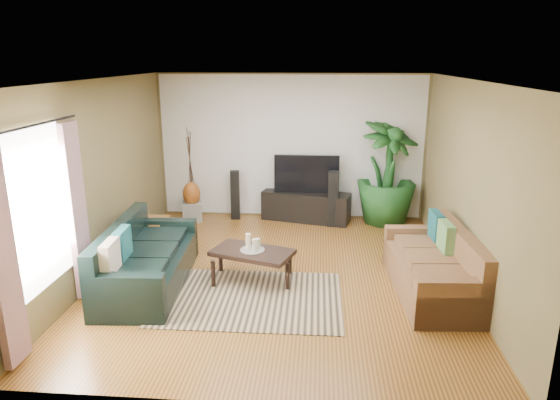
# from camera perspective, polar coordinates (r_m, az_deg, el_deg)

# --- Properties ---
(floor) EXTENTS (5.50, 5.50, 0.00)m
(floor) POSITION_cam_1_polar(r_m,az_deg,el_deg) (7.17, -0.13, -8.53)
(floor) COLOR #936226
(floor) RESTS_ON ground
(ceiling) EXTENTS (5.50, 5.50, 0.00)m
(ceiling) POSITION_cam_1_polar(r_m,az_deg,el_deg) (6.52, -0.15, 13.56)
(ceiling) COLOR white
(ceiling) RESTS_ON ground
(wall_back) EXTENTS (5.00, 0.00, 5.00)m
(wall_back) POSITION_cam_1_polar(r_m,az_deg,el_deg) (9.40, 1.26, 6.07)
(wall_back) COLOR brown
(wall_back) RESTS_ON ground
(wall_front) EXTENTS (5.00, 0.00, 5.00)m
(wall_front) POSITION_cam_1_polar(r_m,az_deg,el_deg) (4.12, -3.33, -7.36)
(wall_front) COLOR brown
(wall_front) RESTS_ON ground
(wall_left) EXTENTS (0.00, 5.50, 5.50)m
(wall_left) POSITION_cam_1_polar(r_m,az_deg,el_deg) (7.36, -19.95, 2.25)
(wall_left) COLOR brown
(wall_left) RESTS_ON ground
(wall_right) EXTENTS (0.00, 5.50, 5.50)m
(wall_right) POSITION_cam_1_polar(r_m,az_deg,el_deg) (6.98, 20.78, 1.45)
(wall_right) COLOR brown
(wall_right) RESTS_ON ground
(backwall_panel) EXTENTS (4.90, 0.00, 4.90)m
(backwall_panel) POSITION_cam_1_polar(r_m,az_deg,el_deg) (9.39, 1.26, 6.06)
(backwall_panel) COLOR white
(backwall_panel) RESTS_ON ground
(window_pane) EXTENTS (0.00, 1.80, 1.80)m
(window_pane) POSITION_cam_1_polar(r_m,az_deg,el_deg) (5.97, -26.01, -1.02)
(window_pane) COLOR white
(window_pane) RESTS_ON ground
(curtain_near) EXTENTS (0.08, 0.35, 2.20)m
(curtain_near) POSITION_cam_1_polar(r_m,az_deg,el_deg) (5.42, -29.16, -5.88)
(curtain_near) COLOR gray
(curtain_near) RESTS_ON ground
(curtain_far) EXTENTS (0.08, 0.35, 2.20)m
(curtain_far) POSITION_cam_1_polar(r_m,az_deg,el_deg) (6.64, -22.19, -1.21)
(curtain_far) COLOR gray
(curtain_far) RESTS_ON ground
(curtain_rod) EXTENTS (0.03, 1.90, 0.03)m
(curtain_rod) POSITION_cam_1_polar(r_m,az_deg,el_deg) (5.77, -26.68, 7.54)
(curtain_rod) COLOR black
(curtain_rod) RESTS_ON ground
(sofa_left) EXTENTS (1.06, 2.23, 0.85)m
(sofa_left) POSITION_cam_1_polar(r_m,az_deg,el_deg) (6.94, -14.85, -6.14)
(sofa_left) COLOR black
(sofa_left) RESTS_ON floor
(sofa_right) EXTENTS (1.01, 2.02, 0.85)m
(sofa_right) POSITION_cam_1_polar(r_m,az_deg,el_deg) (6.79, 17.01, -6.82)
(sofa_right) COLOR brown
(sofa_right) RESTS_ON floor
(area_rug) EXTENTS (2.35, 1.67, 0.01)m
(area_rug) POSITION_cam_1_polar(r_m,az_deg,el_deg) (6.53, -3.43, -11.14)
(area_rug) COLOR tan
(area_rug) RESTS_ON floor
(coffee_table) EXTENTS (1.21, 0.90, 0.44)m
(coffee_table) POSITION_cam_1_polar(r_m,az_deg,el_deg) (6.93, -3.15, -7.47)
(coffee_table) COLOR black
(coffee_table) RESTS_ON floor
(candle_tray) EXTENTS (0.33, 0.33, 0.01)m
(candle_tray) POSITION_cam_1_polar(r_m,az_deg,el_deg) (6.84, -3.18, -5.72)
(candle_tray) COLOR gray
(candle_tray) RESTS_ON coffee_table
(candle_tall) EXTENTS (0.07, 0.07, 0.22)m
(candle_tall) POSITION_cam_1_polar(r_m,az_deg,el_deg) (6.84, -3.66, -4.71)
(candle_tall) COLOR #F2E5CC
(candle_tall) RESTS_ON candle_tray
(candle_mid) EXTENTS (0.07, 0.07, 0.17)m
(candle_mid) POSITION_cam_1_polar(r_m,az_deg,el_deg) (6.77, -2.90, -5.15)
(candle_mid) COLOR silver
(candle_mid) RESTS_ON candle_tray
(candle_short) EXTENTS (0.07, 0.07, 0.14)m
(candle_short) POSITION_cam_1_polar(r_m,az_deg,el_deg) (6.86, -2.54, -4.97)
(candle_short) COLOR beige
(candle_short) RESTS_ON candle_tray
(tv_stand) EXTENTS (1.70, 0.86, 0.54)m
(tv_stand) POSITION_cam_1_polar(r_m,az_deg,el_deg) (9.40, 3.00, -0.72)
(tv_stand) COLOR black
(tv_stand) RESTS_ON floor
(television) EXTENTS (1.20, 0.07, 0.71)m
(television) POSITION_cam_1_polar(r_m,az_deg,el_deg) (9.24, 3.05, 3.00)
(television) COLOR black
(television) RESTS_ON tv_stand
(speaker_left) EXTENTS (0.19, 0.21, 0.92)m
(speaker_left) POSITION_cam_1_polar(r_m,az_deg,el_deg) (9.48, -5.15, 0.58)
(speaker_left) COLOR black
(speaker_left) RESTS_ON floor
(speaker_right) EXTENTS (0.20, 0.22, 1.02)m
(speaker_right) POSITION_cam_1_polar(r_m,az_deg,el_deg) (9.07, 6.10, 0.14)
(speaker_right) COLOR black
(speaker_right) RESTS_ON floor
(potted_plant) EXTENTS (1.49, 1.49, 1.92)m
(potted_plant) POSITION_cam_1_polar(r_m,az_deg,el_deg) (9.30, 12.10, 3.14)
(potted_plant) COLOR #194B1C
(potted_plant) RESTS_ON floor
(plant_pot) EXTENTS (0.35, 0.35, 0.28)m
(plant_pot) POSITION_cam_1_polar(r_m,az_deg,el_deg) (9.52, 11.82, -1.68)
(plant_pot) COLOR black
(plant_pot) RESTS_ON floor
(pedestal) EXTENTS (0.43, 0.43, 0.35)m
(pedestal) POSITION_cam_1_polar(r_m,az_deg,el_deg) (9.55, -9.97, -1.27)
(pedestal) COLOR gray
(pedestal) RESTS_ON floor
(vase) EXTENTS (0.32, 0.32, 0.45)m
(vase) POSITION_cam_1_polar(r_m,az_deg,el_deg) (9.45, -10.07, 0.69)
(vase) COLOR brown
(vase) RESTS_ON pedestal
(side_table) EXTENTS (0.54, 0.54, 0.54)m
(side_table) POSITION_cam_1_polar(r_m,az_deg,el_deg) (8.12, -14.56, -3.98)
(side_table) COLOR brown
(side_table) RESTS_ON floor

